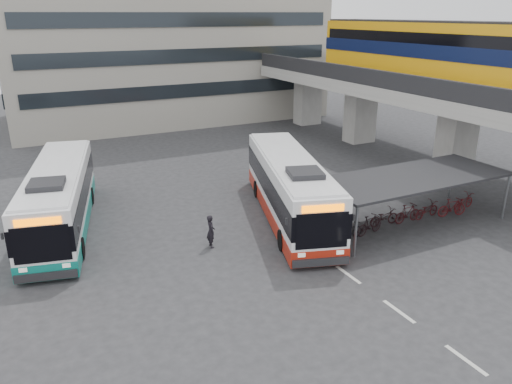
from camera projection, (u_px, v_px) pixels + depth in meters
name	position (u px, v px, depth m)	size (l,w,h in m)	color
ground	(296.00, 289.00, 19.42)	(120.00, 120.00, 0.00)	#28282B
viaduct	(422.00, 73.00, 34.31)	(8.00, 32.00, 9.68)	gray
bike_shelter	(411.00, 198.00, 25.10)	(10.00, 4.00, 2.54)	#595B60
road_markings	(399.00, 311.00, 17.97)	(0.15, 7.60, 0.01)	beige
bus_main	(290.00, 188.00, 25.74)	(6.00, 11.96, 3.47)	white
bus_teal	(60.00, 199.00, 24.42)	(4.98, 11.68, 3.38)	white
pedestrian	(211.00, 231.00, 22.69)	(0.57, 0.37, 1.56)	black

